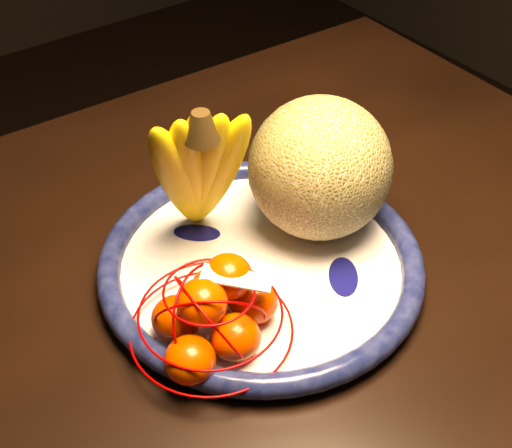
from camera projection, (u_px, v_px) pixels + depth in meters
dining_table at (123, 387)px, 0.82m from camera, size 1.54×0.95×0.76m
fruit_bowl at (261, 264)px, 0.84m from camera, size 0.38×0.38×0.03m
cantaloupe at (320, 168)px, 0.84m from camera, size 0.17×0.17×0.17m
banana_bunch at (198, 166)px, 0.80m from camera, size 0.14×0.14×0.22m
mandarin_bag at (214, 313)px, 0.74m from camera, size 0.19×0.19×0.11m
price_tag at (236, 278)px, 0.72m from camera, size 0.07×0.07×0.01m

